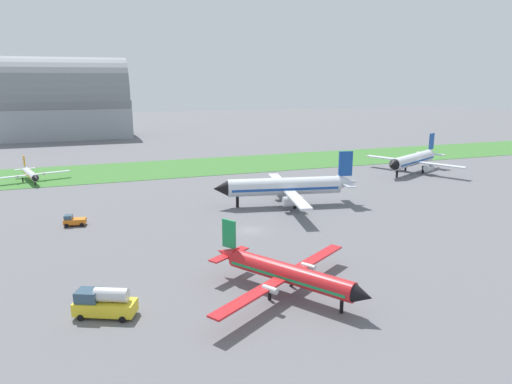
% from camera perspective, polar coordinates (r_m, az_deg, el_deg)
% --- Properties ---
extents(ground_plane, '(600.00, 600.00, 0.00)m').
position_cam_1_polar(ground_plane, '(78.83, -0.69, -4.71)').
color(ground_plane, slate).
extents(grass_taxiway_strip, '(360.00, 28.00, 0.08)m').
position_cam_1_polar(grass_taxiway_strip, '(135.64, -8.94, 2.97)').
color(grass_taxiway_strip, '#3D7533').
rests_on(grass_taxiway_strip, ground_plane).
extents(airplane_midfield_jet, '(29.76, 30.19, 10.73)m').
position_cam_1_polar(airplane_midfield_jet, '(93.47, 3.83, 0.67)').
color(airplane_midfield_jet, silver).
rests_on(airplane_midfield_jet, ground_plane).
extents(airplane_taxiing_turboprop, '(18.51, 15.98, 5.67)m').
position_cam_1_polar(airplane_taxiing_turboprop, '(128.04, -25.94, 2.04)').
color(airplane_taxiing_turboprop, silver).
rests_on(airplane_taxiing_turboprop, ground_plane).
extents(airplane_parked_jet_far, '(25.41, 25.48, 9.79)m').
position_cam_1_polar(airplane_parked_jet_far, '(133.55, 18.72, 3.76)').
color(airplane_parked_jet_far, silver).
rests_on(airplane_parked_jet_far, ground_plane).
extents(airplane_foreground_turboprop, '(22.07, 19.32, 7.59)m').
position_cam_1_polar(airplane_foreground_turboprop, '(55.46, 3.68, -9.83)').
color(airplane_foreground_turboprop, red).
rests_on(airplane_foreground_turboprop, ground_plane).
extents(fuel_truck_near_gate, '(6.91, 4.85, 3.29)m').
position_cam_1_polar(fuel_truck_near_gate, '(53.72, -18.11, -12.75)').
color(fuel_truck_near_gate, yellow).
rests_on(fuel_truck_near_gate, ground_plane).
extents(pushback_tug_midfield, '(3.85, 2.57, 1.95)m').
position_cam_1_polar(pushback_tug_midfield, '(86.96, -21.41, -3.28)').
color(pushback_tug_midfield, orange).
rests_on(pushback_tug_midfield, ground_plane).
extents(hangar_distant, '(52.09, 30.07, 33.86)m').
position_cam_1_polar(hangar_distant, '(218.82, -22.20, 10.18)').
color(hangar_distant, '#9399A3').
rests_on(hangar_distant, ground_plane).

